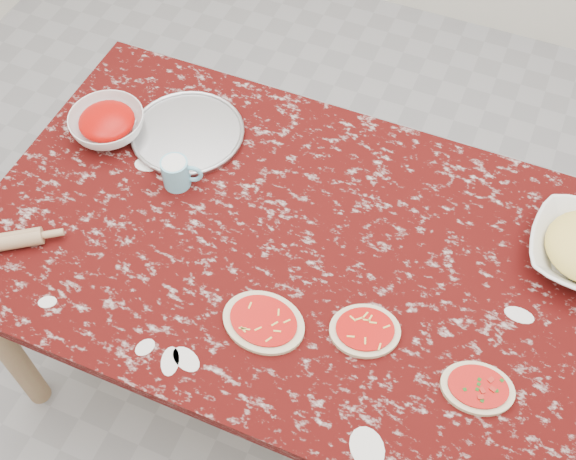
% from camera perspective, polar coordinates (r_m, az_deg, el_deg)
% --- Properties ---
extents(ground, '(4.00, 4.00, 0.00)m').
position_cam_1_polar(ground, '(2.49, 0.00, -10.63)').
color(ground, gray).
extents(worktable, '(1.60, 1.00, 0.75)m').
position_cam_1_polar(worktable, '(1.90, 0.00, -2.30)').
color(worktable, '#370706').
rests_on(worktable, ground).
extents(pizza_tray, '(0.37, 0.37, 0.01)m').
position_cam_1_polar(pizza_tray, '(2.08, -8.01, 7.63)').
color(pizza_tray, '#B2B2B7').
rests_on(pizza_tray, worktable).
extents(sauce_bowl, '(0.25, 0.25, 0.07)m').
position_cam_1_polar(sauce_bowl, '(2.11, -14.19, 8.17)').
color(sauce_bowl, white).
rests_on(sauce_bowl, worktable).
extents(flour_mug, '(0.11, 0.07, 0.09)m').
position_cam_1_polar(flour_mug, '(1.93, -8.86, 4.54)').
color(flour_mug, '#6FC0DB').
rests_on(flour_mug, worktable).
extents(pizza_left, '(0.21, 0.17, 0.02)m').
position_cam_1_polar(pizza_left, '(1.70, -1.96, -7.35)').
color(pizza_left, beige).
rests_on(pizza_left, worktable).
extents(pizza_mid, '(0.21, 0.19, 0.02)m').
position_cam_1_polar(pizza_mid, '(1.70, 6.15, -7.98)').
color(pizza_mid, beige).
rests_on(pizza_mid, worktable).
extents(pizza_right, '(0.19, 0.15, 0.02)m').
position_cam_1_polar(pizza_right, '(1.69, 14.89, -12.08)').
color(pizza_right, beige).
rests_on(pizza_right, worktable).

